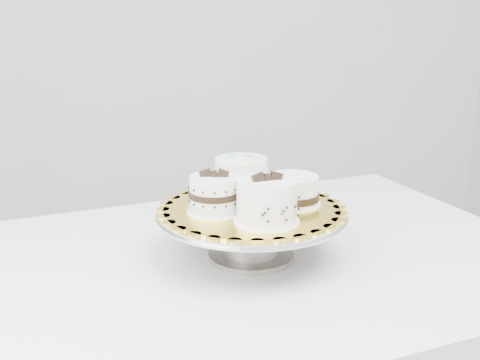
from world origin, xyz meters
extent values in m
cube|color=silver|center=(0.00, 0.10, 0.73)|extent=(1.38, 1.02, 0.04)
cube|color=silver|center=(0.52, 0.56, 0.35)|extent=(0.06, 0.06, 0.71)
cylinder|color=gray|center=(0.02, 0.10, 0.76)|extent=(0.18, 0.18, 0.01)
cylinder|color=gray|center=(0.02, 0.10, 0.80)|extent=(0.11, 0.11, 0.09)
cylinder|color=silver|center=(0.02, 0.10, 0.85)|extent=(0.37, 0.37, 0.01)
cylinder|color=silver|center=(0.02, 0.10, 0.84)|extent=(0.38, 0.38, 0.00)
cylinder|color=gold|center=(0.02, 0.10, 0.86)|extent=(0.42, 0.42, 0.01)
cylinder|color=white|center=(0.03, 0.01, 0.86)|extent=(0.12, 0.12, 0.00)
cylinder|color=white|center=(0.03, 0.01, 0.90)|extent=(0.12, 0.12, 0.08)
cylinder|color=white|center=(-0.05, 0.09, 0.86)|extent=(0.11, 0.11, 0.00)
cylinder|color=white|center=(-0.05, 0.09, 0.90)|extent=(0.12, 0.12, 0.07)
cylinder|color=#ACD2D9|center=(-0.05, 0.09, 0.87)|extent=(0.10, 0.10, 0.02)
cylinder|color=black|center=(-0.05, 0.09, 0.90)|extent=(0.10, 0.10, 0.01)
cylinder|color=white|center=(0.03, 0.18, 0.86)|extent=(0.12, 0.12, 0.00)
cylinder|color=white|center=(0.03, 0.18, 0.90)|extent=(0.14, 0.14, 0.08)
cylinder|color=white|center=(0.11, 0.10, 0.86)|extent=(0.11, 0.11, 0.00)
cylinder|color=white|center=(0.11, 0.10, 0.89)|extent=(0.13, 0.13, 0.06)
cylinder|color=black|center=(0.11, 0.10, 0.88)|extent=(0.11, 0.11, 0.01)
camera|label=1|loc=(-0.30, -0.99, 1.24)|focal=45.00mm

